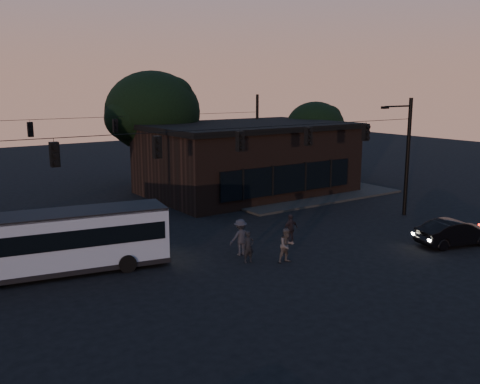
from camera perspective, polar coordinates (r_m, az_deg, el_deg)
ground at (r=24.52m, az=5.42°, el=-8.40°), size 120.00×120.00×0.00m
sidewalk_far_right at (r=42.32m, az=5.58°, el=0.11°), size 14.00×10.00×0.15m
building at (r=41.60m, az=0.72°, el=3.64°), size 15.40×10.41×5.40m
tree_behind at (r=43.92m, az=-9.31°, el=8.46°), size 7.60×7.60×9.43m
tree_right at (r=48.65m, az=8.03°, el=6.92°), size 5.20×5.20×6.86m
signal_rig_near at (r=26.53m, az=-0.00°, el=3.07°), size 26.24×0.30×7.50m
signal_rig_far at (r=40.63m, az=-13.09°, el=5.29°), size 26.24×0.30×7.50m
bus at (r=24.99m, az=-19.19°, el=-4.85°), size 10.17×4.10×2.79m
car at (r=30.19m, az=21.98°, el=-4.04°), size 4.42×2.54×1.38m
pedestrian_a at (r=25.37m, az=0.93°, el=-5.85°), size 0.61×0.45×1.53m
pedestrian_b at (r=25.44m, az=5.00°, el=-5.70°), size 0.87×0.71×1.65m
pedestrian_c at (r=28.44m, az=5.41°, el=-3.93°), size 0.94×0.41×1.60m
pedestrian_d at (r=26.44m, az=0.05°, el=-4.83°), size 1.20×0.72×1.80m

